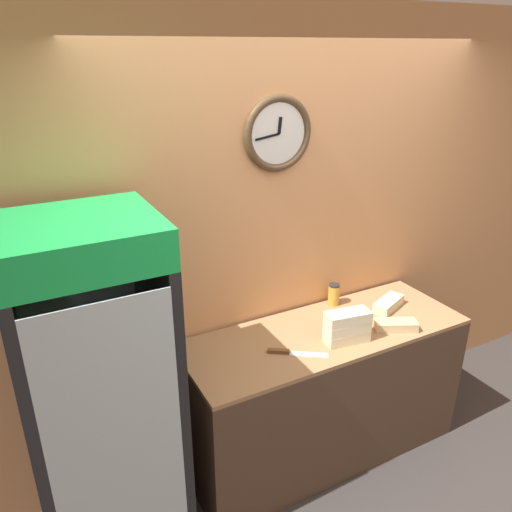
# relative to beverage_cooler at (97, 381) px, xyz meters

# --- Properties ---
(wall_back) EXTENTS (5.20, 0.10, 2.70)m
(wall_back) POSITION_rel_beverage_cooler_xyz_m (1.32, 0.35, 0.37)
(wall_back) COLOR tan
(wall_back) RESTS_ON ground_plane
(prep_counter) EXTENTS (1.75, 0.63, 0.89)m
(prep_counter) POSITION_rel_beverage_cooler_xyz_m (1.33, -0.02, -0.54)
(prep_counter) COLOR #4C3828
(prep_counter) RESTS_ON ground_plane
(beverage_cooler) EXTENTS (0.66, 0.68, 1.82)m
(beverage_cooler) POSITION_rel_beverage_cooler_xyz_m (0.00, 0.00, 0.00)
(beverage_cooler) COLOR black
(beverage_cooler) RESTS_ON ground_plane
(sandwich_stack_bottom) EXTENTS (0.27, 0.14, 0.06)m
(sandwich_stack_bottom) POSITION_rel_beverage_cooler_xyz_m (1.36, -0.16, -0.06)
(sandwich_stack_bottom) COLOR beige
(sandwich_stack_bottom) RESTS_ON prep_counter
(sandwich_stack_middle) EXTENTS (0.27, 0.15, 0.06)m
(sandwich_stack_middle) POSITION_rel_beverage_cooler_xyz_m (1.36, -0.16, 0.00)
(sandwich_stack_middle) COLOR beige
(sandwich_stack_middle) RESTS_ON sandwich_stack_bottom
(sandwich_stack_top) EXTENTS (0.27, 0.15, 0.06)m
(sandwich_stack_top) POSITION_rel_beverage_cooler_xyz_m (1.36, -0.16, 0.06)
(sandwich_stack_top) COLOR beige
(sandwich_stack_top) RESTS_ON sandwich_stack_middle
(sandwich_flat_left) EXTENTS (0.27, 0.20, 0.06)m
(sandwich_flat_left) POSITION_rel_beverage_cooler_xyz_m (1.70, -0.20, -0.07)
(sandwich_flat_left) COLOR tan
(sandwich_flat_left) RESTS_ON prep_counter
(sandwich_flat_right) EXTENTS (0.27, 0.19, 0.06)m
(sandwich_flat_right) POSITION_rel_beverage_cooler_xyz_m (1.84, 0.03, -0.06)
(sandwich_flat_right) COLOR beige
(sandwich_flat_right) RESTS_ON prep_counter
(chefs_knife) EXTENTS (0.30, 0.22, 0.02)m
(chefs_knife) POSITION_rel_beverage_cooler_xyz_m (1.00, -0.12, -0.08)
(chefs_knife) COLOR silver
(chefs_knife) RESTS_ON prep_counter
(condiment_jar) EXTENTS (0.07, 0.07, 0.15)m
(condiment_jar) POSITION_rel_beverage_cooler_xyz_m (1.56, 0.24, -0.02)
(condiment_jar) COLOR gold
(condiment_jar) RESTS_ON prep_counter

